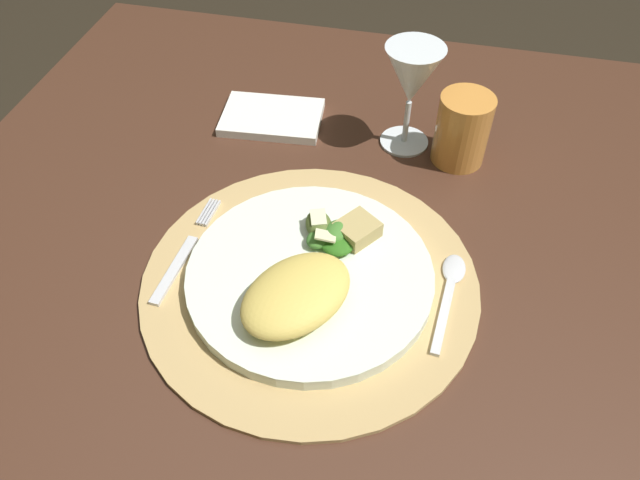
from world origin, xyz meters
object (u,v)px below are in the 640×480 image
amber_tumbler (462,130)px  dining_table (374,286)px  fork (184,254)px  wine_glass (412,79)px  napkin (272,117)px  dinner_plate (310,275)px  spoon (450,285)px

amber_tumbler → dining_table: bearing=-120.1°
fork → wine_glass: bearing=51.0°
napkin → dinner_plate: bearing=-65.9°
dining_table → wine_glass: wine_glass is taller
dining_table → wine_glass: bearing=87.6°
dinner_plate → amber_tumbler: (0.15, 0.26, 0.03)m
amber_tumbler → spoon: bearing=-87.5°
fork → amber_tumbler: (0.30, 0.26, 0.04)m
spoon → fork: bearing=-175.5°
wine_glass → amber_tumbler: size_ratio=1.53×
spoon → dinner_plate: bearing=-170.2°
dinner_plate → napkin: (-0.13, 0.29, -0.01)m
dinner_plate → amber_tumbler: 0.30m
fork → amber_tumbler: bearing=40.9°
dining_table → spoon: bearing=-45.0°
napkin → amber_tumbler: amber_tumbler is taller
dinner_plate → spoon: 0.16m
fork → dinner_plate: bearing=-0.9°
fork → wine_glass: (0.22, 0.28, 0.10)m
spoon → amber_tumbler: size_ratio=1.45×
dinner_plate → napkin: dinner_plate is taller
dinner_plate → amber_tumbler: bearing=60.9°
dinner_plate → dining_table: bearing=62.1°
dining_table → amber_tumbler: 0.25m
spoon → amber_tumbler: 0.24m
dining_table → napkin: 0.29m
dining_table → spoon: (0.09, -0.09, 0.14)m
spoon → amber_tumbler: bearing=92.5°
spoon → wine_glass: (-0.09, 0.25, 0.10)m
dinner_plate → napkin: 0.31m
spoon → amber_tumbler: (-0.01, 0.23, 0.04)m
dinner_plate → wine_glass: bearing=75.9°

